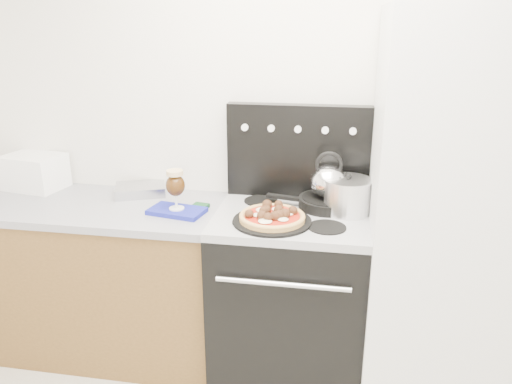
% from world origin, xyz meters
% --- Properties ---
extents(room_shell, '(3.52, 3.01, 2.52)m').
position_xyz_m(room_shell, '(0.00, 0.29, 1.25)').
color(room_shell, beige).
rests_on(room_shell, ground).
extents(base_cabinet, '(1.45, 0.60, 0.86)m').
position_xyz_m(base_cabinet, '(-1.02, 1.20, 0.43)').
color(base_cabinet, brown).
rests_on(base_cabinet, ground).
extents(countertop, '(1.48, 0.63, 0.04)m').
position_xyz_m(countertop, '(-1.02, 1.20, 0.88)').
color(countertop, '#93939E').
rests_on(countertop, base_cabinet).
extents(stove_body, '(0.76, 0.65, 0.88)m').
position_xyz_m(stove_body, '(0.08, 1.18, 0.44)').
color(stove_body, black).
rests_on(stove_body, ground).
extents(cooktop, '(0.76, 0.65, 0.04)m').
position_xyz_m(cooktop, '(0.08, 1.18, 0.90)').
color(cooktop, '#ADADB2').
rests_on(cooktop, stove_body).
extents(backguard, '(0.76, 0.08, 0.50)m').
position_xyz_m(backguard, '(0.08, 1.45, 1.17)').
color(backguard, black).
rests_on(backguard, cooktop).
extents(fridge, '(0.64, 0.68, 1.90)m').
position_xyz_m(fridge, '(0.78, 1.15, 0.95)').
color(fridge, silver).
rests_on(fridge, ground).
extents(toaster_oven, '(0.35, 0.28, 0.20)m').
position_xyz_m(toaster_oven, '(-1.44, 1.38, 1.00)').
color(toaster_oven, white).
rests_on(toaster_oven, countertop).
extents(foil_sheet, '(0.33, 0.29, 0.05)m').
position_xyz_m(foil_sheet, '(-0.80, 1.38, 0.93)').
color(foil_sheet, silver).
rests_on(foil_sheet, countertop).
extents(oven_mitt, '(0.30, 0.21, 0.02)m').
position_xyz_m(oven_mitt, '(-0.50, 1.13, 0.91)').
color(oven_mitt, '#1B219A').
rests_on(oven_mitt, countertop).
extents(beer_glass, '(0.10, 0.10, 0.21)m').
position_xyz_m(beer_glass, '(-0.50, 1.13, 1.03)').
color(beer_glass, '#371E09').
rests_on(beer_glass, oven_mitt).
extents(pizza_pan, '(0.38, 0.38, 0.01)m').
position_xyz_m(pizza_pan, '(-0.00, 1.05, 0.93)').
color(pizza_pan, black).
rests_on(pizza_pan, cooktop).
extents(pizza, '(0.40, 0.40, 0.04)m').
position_xyz_m(pizza, '(-0.00, 1.05, 0.95)').
color(pizza, gold).
rests_on(pizza, pizza_pan).
extents(skillet, '(0.35, 0.35, 0.05)m').
position_xyz_m(skillet, '(0.25, 1.29, 0.95)').
color(skillet, black).
rests_on(skillet, cooktop).
extents(tea_kettle, '(0.23, 0.23, 0.20)m').
position_xyz_m(tea_kettle, '(0.25, 1.29, 1.07)').
color(tea_kettle, silver).
rests_on(tea_kettle, skillet).
extents(stock_pot, '(0.27, 0.27, 0.17)m').
position_xyz_m(stock_pot, '(0.35, 1.24, 1.00)').
color(stock_pot, silver).
rests_on(stock_pot, cooktop).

